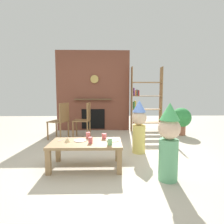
# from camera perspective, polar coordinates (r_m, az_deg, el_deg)

# --- Properties ---
(ground_plane) EXTENTS (12.00, 12.00, 0.00)m
(ground_plane) POSITION_cam_1_polar(r_m,az_deg,el_deg) (3.32, -2.49, -14.29)
(ground_plane) COLOR #BCB29E
(brick_fireplace_feature) EXTENTS (2.20, 0.28, 2.40)m
(brick_fireplace_feature) POSITION_cam_1_polar(r_m,az_deg,el_deg) (5.73, -5.81, 6.36)
(brick_fireplace_feature) COLOR brown
(brick_fireplace_feature) RESTS_ON ground_plane
(bookshelf) EXTENTS (0.90, 0.28, 1.90)m
(bookshelf) POSITION_cam_1_polar(r_m,az_deg,el_deg) (5.63, 9.81, 3.24)
(bookshelf) COLOR olive
(bookshelf) RESTS_ON ground_plane
(coffee_table) EXTENTS (1.09, 0.61, 0.40)m
(coffee_table) POSITION_cam_1_polar(r_m,az_deg,el_deg) (2.93, -8.01, -10.27)
(coffee_table) COLOR #9E7A51
(coffee_table) RESTS_ON ground_plane
(paper_cup_near_left) EXTENTS (0.07, 0.07, 0.10)m
(paper_cup_near_left) POSITION_cam_1_polar(r_m,az_deg,el_deg) (3.12, -7.34, -7.10)
(paper_cup_near_left) COLOR #E5666B
(paper_cup_near_left) RESTS_ON coffee_table
(paper_cup_near_right) EXTENTS (0.07, 0.07, 0.10)m
(paper_cup_near_right) POSITION_cam_1_polar(r_m,az_deg,el_deg) (2.71, -0.69, -9.06)
(paper_cup_near_right) COLOR #8CD18C
(paper_cup_near_right) RESTS_ON coffee_table
(paper_cup_center) EXTENTS (0.08, 0.08, 0.09)m
(paper_cup_center) POSITION_cam_1_polar(r_m,az_deg,el_deg) (3.06, -2.42, -7.46)
(paper_cup_center) COLOR #E5666B
(paper_cup_center) RESTS_ON coffee_table
(paper_cup_far_left) EXTENTS (0.06, 0.06, 0.09)m
(paper_cup_far_left) POSITION_cam_1_polar(r_m,az_deg,el_deg) (2.81, -6.63, -8.62)
(paper_cup_far_left) COLOR #E5666B
(paper_cup_far_left) RESTS_ON coffee_table
(paper_plate_front) EXTENTS (0.19, 0.19, 0.01)m
(paper_plate_front) POSITION_cam_1_polar(r_m,az_deg,el_deg) (2.98, -9.73, -8.63)
(paper_plate_front) COLOR white
(paper_plate_front) RESTS_ON coffee_table
(paper_plate_rear) EXTENTS (0.22, 0.22, 0.01)m
(paper_plate_rear) POSITION_cam_1_polar(r_m,az_deg,el_deg) (2.97, 0.22, -8.61)
(paper_plate_rear) COLOR white
(paper_plate_rear) RESTS_ON coffee_table
(birthday_cake_slice) EXTENTS (0.10, 0.10, 0.07)m
(birthday_cake_slice) POSITION_cam_1_polar(r_m,az_deg,el_deg) (2.95, -13.51, -8.34)
(birthday_cake_slice) COLOR #EAC68C
(birthday_cake_slice) RESTS_ON coffee_table
(table_fork) EXTENTS (0.08, 0.14, 0.01)m
(table_fork) POSITION_cam_1_polar(r_m,az_deg,el_deg) (3.08, -15.28, -8.33)
(table_fork) COLOR silver
(table_fork) RESTS_ON coffee_table
(child_with_cone_hat) EXTENTS (0.28, 0.28, 1.03)m
(child_with_cone_hat) POSITION_cam_1_polar(r_m,az_deg,el_deg) (2.54, 17.07, -8.17)
(child_with_cone_hat) COLOR #66B27F
(child_with_cone_hat) RESTS_ON ground_plane
(child_in_pink) EXTENTS (0.28, 0.28, 1.01)m
(child_in_pink) POSITION_cam_1_polar(r_m,az_deg,el_deg) (3.57, 8.30, -4.05)
(child_in_pink) COLOR #E0CC66
(child_in_pink) RESTS_ON ground_plane
(dining_chair_left) EXTENTS (0.51, 0.51, 0.90)m
(dining_chair_left) POSITION_cam_1_polar(r_m,az_deg,el_deg) (4.74, -15.35, -1.99)
(dining_chair_left) COLOR olive
(dining_chair_left) RESTS_ON ground_plane
(dining_chair_middle) EXTENTS (0.43, 0.43, 0.90)m
(dining_chair_middle) POSITION_cam_1_polar(r_m,az_deg,el_deg) (4.79, -8.26, -1.77)
(dining_chair_middle) COLOR olive
(dining_chair_middle) RESTS_ON ground_plane
(potted_plant_tall) EXTENTS (0.53, 0.53, 0.74)m
(potted_plant_tall) POSITION_cam_1_polar(r_m,az_deg,el_deg) (5.38, 20.48, -1.96)
(potted_plant_tall) COLOR #9E5B42
(potted_plant_tall) RESTS_ON ground_plane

